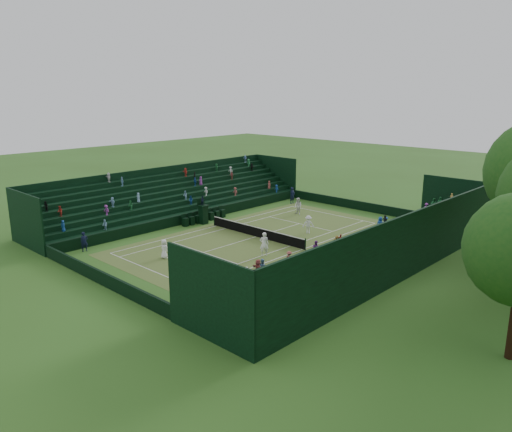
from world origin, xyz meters
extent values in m
plane|color=#325A1C|center=(0.00, 0.00, 0.00)|extent=(160.00, 160.00, 0.00)
cube|color=#3A7627|center=(0.00, 0.00, 0.01)|extent=(12.97, 26.77, 0.01)
cube|color=black|center=(0.00, 15.88, 0.50)|extent=(17.17, 0.20, 1.00)
cube|color=black|center=(0.00, -15.88, 0.50)|extent=(17.17, 0.20, 1.00)
cube|color=black|center=(8.48, 0.00, 0.50)|extent=(0.20, 31.77, 1.00)
cube|color=black|center=(-8.48, 0.00, 0.50)|extent=(0.20, 31.77, 1.00)
cube|color=black|center=(8.98, 0.00, 0.50)|extent=(0.80, 32.00, 1.00)
cube|color=black|center=(9.79, 0.00, 0.72)|extent=(0.80, 32.00, 1.45)
cube|color=black|center=(10.58, 0.00, 0.95)|extent=(0.80, 32.00, 1.90)
cube|color=black|center=(11.38, 0.00, 1.18)|extent=(0.80, 32.00, 2.35)
cube|color=black|center=(12.18, 0.00, 1.40)|extent=(0.80, 32.00, 2.80)
cube|color=black|center=(12.98, 0.00, 1.62)|extent=(0.80, 32.00, 3.25)
cube|color=black|center=(13.79, 0.00, 1.85)|extent=(0.80, 32.00, 3.70)
cube|color=black|center=(14.59, 0.00, 2.08)|extent=(0.80, 32.00, 4.15)
cube|color=black|center=(15.08, 0.00, 2.45)|extent=(0.20, 32.00, 4.90)
cube|color=black|center=(-8.98, 0.00, 0.50)|extent=(0.80, 32.00, 1.00)
cube|color=black|center=(-9.79, 0.00, 0.72)|extent=(0.80, 32.00, 1.45)
cube|color=black|center=(-10.58, 0.00, 0.95)|extent=(0.80, 32.00, 1.90)
cube|color=black|center=(-11.38, 0.00, 1.18)|extent=(0.80, 32.00, 2.35)
cube|color=black|center=(-12.18, 0.00, 1.40)|extent=(0.80, 32.00, 2.80)
cube|color=black|center=(-12.98, 0.00, 1.62)|extent=(0.80, 32.00, 3.25)
cube|color=black|center=(-13.79, 0.00, 1.85)|extent=(0.80, 32.00, 3.70)
cube|color=black|center=(-14.59, 0.00, 2.08)|extent=(0.80, 32.00, 4.15)
cube|color=black|center=(-15.08, 0.00, 2.45)|extent=(0.20, 32.00, 4.90)
cylinder|color=black|center=(-5.79, 0.00, 0.53)|extent=(0.10, 0.10, 1.06)
cylinder|color=black|center=(5.79, 0.00, 0.53)|extent=(0.10, 0.10, 1.06)
cube|color=black|center=(0.00, 0.00, 0.46)|extent=(11.57, 0.02, 0.86)
cube|color=white|center=(0.00, 0.00, 0.93)|extent=(11.57, 0.04, 0.07)
cylinder|color=black|center=(17.00, 16.00, 1.50)|extent=(0.16, 0.16, 3.00)
cube|color=black|center=(-7.14, -0.27, 0.92)|extent=(0.72, 0.72, 1.84)
cube|color=black|center=(-7.14, -0.27, 1.89)|extent=(0.92, 0.92, 0.10)
cube|color=black|center=(-7.50, -0.27, 2.25)|extent=(0.08, 0.92, 0.72)
imported|color=black|center=(-7.14, -0.27, 2.42)|extent=(0.37, 0.47, 0.95)
cube|color=black|center=(-7.69, -2.17, 0.42)|extent=(0.52, 0.52, 0.84)
cube|color=black|center=(-7.95, -2.17, 0.94)|extent=(0.06, 0.52, 0.52)
cube|color=black|center=(-7.69, -1.37, 0.42)|extent=(0.52, 0.52, 0.84)
cube|color=black|center=(-7.95, -1.37, 0.94)|extent=(0.06, 0.52, 0.52)
cube|color=black|center=(-7.69, -0.57, 0.42)|extent=(0.52, 0.52, 0.84)
cube|color=black|center=(-7.95, -0.57, 0.94)|extent=(0.06, 0.52, 0.52)
cube|color=black|center=(-7.69, 1.23, 0.42)|extent=(0.52, 0.52, 0.84)
cube|color=black|center=(-7.95, 1.23, 0.94)|extent=(0.06, 0.52, 0.52)
cube|color=black|center=(-7.69, 2.03, 0.42)|extent=(0.52, 0.52, 0.84)
cube|color=black|center=(-7.95, 2.03, 0.94)|extent=(0.06, 0.52, 0.52)
cube|color=black|center=(-7.69, 2.83, 0.42)|extent=(0.52, 0.52, 0.84)
cube|color=black|center=(-7.95, 2.83, 0.94)|extent=(0.06, 0.52, 0.52)
imported|color=white|center=(-1.17, -9.49, 0.80)|extent=(0.79, 0.53, 1.59)
imported|color=white|center=(4.23, -3.47, 1.01)|extent=(0.86, 0.86, 2.02)
imported|color=white|center=(-2.63, 9.42, 0.93)|extent=(0.97, 0.80, 1.85)
imported|color=white|center=(2.74, 4.32, 0.86)|extent=(1.25, 1.24, 1.73)
imported|color=black|center=(-6.53, 13.14, 0.99)|extent=(0.53, 0.76, 1.97)
imported|color=black|center=(-7.54, -13.04, 0.84)|extent=(0.52, 0.68, 1.68)
camera|label=1|loc=(30.57, -32.08, 13.25)|focal=35.00mm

